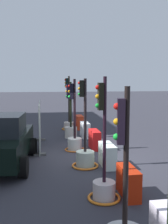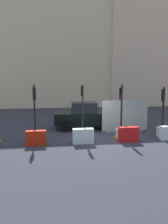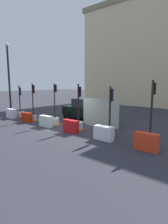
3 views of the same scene
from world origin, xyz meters
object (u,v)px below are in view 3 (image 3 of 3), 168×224
Objects in this scene: car_black_sedan at (85,110)px; street_lamp_post at (9,75)px; traffic_light_3 at (79,121)px; construction_barrier_3 at (71,126)px; traffic_light_4 at (110,127)px; traffic_light_0 at (20,113)px; construction_barrier_4 at (104,133)px; traffic_light_5 at (150,136)px; construction_barrier_1 at (27,117)px; construction_barrier_0 at (11,114)px; traffic_light_2 at (55,119)px; construction_barrier_2 at (46,121)px; traffic_light_1 at (33,115)px; construction_barrier_5 at (147,142)px.

car_black_sedan is 8.22m from street_lamp_post.
construction_barrier_3 is at bearing -80.98° from traffic_light_3.
traffic_light_4 is 2.52m from construction_barrier_3.
traffic_light_0 is 9.87m from construction_barrier_4.
traffic_light_5 is at bearing 8.01° from construction_barrier_3.
traffic_light_0 is 0.43× the size of street_lamp_post.
construction_barrier_1 is at bearing 179.80° from construction_barrier_4.
construction_barrier_3 is at bearing -160.77° from traffic_light_4.
construction_barrier_0 is (-0.20, -0.79, 0.01)m from traffic_light_0.
construction_barrier_4 is (4.90, -0.77, -0.06)m from traffic_light_2.
construction_barrier_4 is at bearing -8.97° from traffic_light_2.
construction_barrier_0 is at bearing -28.15° from street_lamp_post.
traffic_light_3 is 3.27m from car_black_sedan.
traffic_light_3 is at bearing 20.60° from construction_barrier_2.
traffic_light_4 is 0.43× the size of street_lamp_post.
car_black_sedan is (-6.67, 3.01, 0.35)m from traffic_light_5.
traffic_light_3 reaches higher than traffic_light_0.
traffic_light_2 reaches higher than car_black_sedan.
construction_barrier_0 is (-7.40, -0.80, -0.15)m from traffic_light_3.
construction_barrier_3 reaches higher than construction_barrier_2.
construction_barrier_4 is (2.47, 0.04, -0.02)m from construction_barrier_3.
traffic_light_0 is at bearing 178.88° from traffic_light_5.
traffic_light_1 is at bearing 164.28° from construction_barrier_2.
traffic_light_5 is at bearing -3.51° from traffic_light_4.
traffic_light_4 is at bearing -0.27° from street_lamp_post.
traffic_light_0 is 9.73m from traffic_light_4.
construction_barrier_3 is (4.99, -0.07, 0.02)m from construction_barrier_1.
construction_barrier_1 is at bearing 179.09° from construction_barrier_2.
traffic_light_5 is at bearing -24.30° from car_black_sedan.
traffic_light_5 is (2.45, -0.15, -0.05)m from traffic_light_4.
construction_barrier_4 is (10.02, -0.08, -0.03)m from construction_barrier_0.
construction_barrier_0 is (-12.37, -0.56, -0.11)m from traffic_light_5.
construction_barrier_1 is at bearing 179.65° from construction_barrier_5.
car_black_sedan is (0.58, 2.87, 0.43)m from traffic_light_2.
construction_barrier_3 is at bearing -63.37° from car_black_sedan.
traffic_light_3 reaches higher than car_black_sedan.
traffic_light_3 is 2.77m from construction_barrier_4.
construction_barrier_5 reaches higher than construction_barrier_2.
car_black_sedan is (-6.76, 3.68, 0.46)m from construction_barrier_5.
car_black_sedan reaches higher than construction_barrier_0.
traffic_light_2 is 4.96m from construction_barrier_4.
traffic_light_3 reaches higher than construction_barrier_4.
traffic_light_5 reaches higher than construction_barrier_3.
street_lamp_post is at bearing -179.75° from traffic_light_3.
traffic_light_5 is (4.97, -0.24, -0.04)m from traffic_light_3.
construction_barrier_2 is (-4.89, -0.80, -0.18)m from traffic_light_4.
traffic_light_5 is at bearing 15.15° from construction_barrier_4.
construction_barrier_3 is (7.36, -0.92, 0.00)m from traffic_light_0.
traffic_light_0 is 2.70× the size of construction_barrier_3.
street_lamp_post reaches higher than construction_barrier_2.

